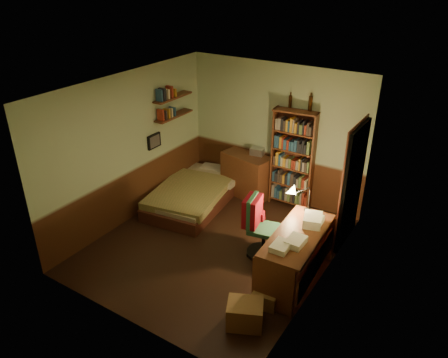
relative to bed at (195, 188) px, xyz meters
The scene contains 24 objects.
floor 1.50m from the bed, 41.31° to the right, with size 3.50×4.00×0.02m, color black.
ceiling 2.73m from the bed, 41.31° to the right, with size 3.50×4.00×0.02m, color silver.
wall_back 1.81m from the bed, 43.30° to the left, with size 3.50×0.02×2.60m, color #A1B78F.
wall_left 1.53m from the bed, 124.08° to the right, with size 0.02×4.00×2.60m, color #A1B78F.
wall_right 3.18m from the bed, 18.71° to the right, with size 0.02×4.00×2.60m, color #A1B78F.
wall_front 3.33m from the bed, 69.68° to the right, with size 3.50×0.02×2.60m, color #A1B78F.
doorway 2.92m from the bed, ahead, with size 0.06×0.90×2.00m, color black.
door_trim 2.89m from the bed, ahead, with size 0.02×0.98×2.08m, color #401C14.
bed is the anchor object (origin of this frame).
dresser 1.04m from the bed, 50.41° to the left, with size 0.95×0.48×0.85m, color #572C19.
mini_stereo 1.37m from the bed, 48.63° to the left, with size 0.25×0.19×0.14m, color #B2B2B7.
bookshelf 1.89m from the bed, 29.52° to the left, with size 0.80×0.25×1.86m, color #572C19.
bottle_left 2.37m from the bed, 35.53° to the left, with size 0.06×0.06×0.21m, color black.
bottle_right 2.62m from the bed, 29.39° to the left, with size 0.07×0.07×0.26m, color black.
desk 2.76m from the bed, 22.93° to the right, with size 0.61×1.48×0.79m, color #572C19.
paper_stack 2.77m from the bed, 15.75° to the right, with size 0.25×0.34×0.14m, color silver.
desk_lamp 2.56m from the bed, ahead, with size 0.16×0.16×0.53m, color black.
office_chair 2.03m from the bed, 22.57° to the right, with size 0.45×0.40×0.90m, color #2A5C3F.
red_jacket 2.08m from the bed, 30.64° to the right, with size 0.21×0.39×0.46m, color maroon.
wall_shelf_lower 1.40m from the bed, 166.37° to the left, with size 0.20×0.90×0.03m, color #572C19.
wall_shelf_upper 1.73m from the bed, 166.37° to the left, with size 0.20×0.90×0.03m, color #572C19.
framed_picture 1.18m from the bed, 149.02° to the right, with size 0.04×0.32×0.26m, color black.
cardboard_box_a 3.25m from the bed, 43.02° to the right, with size 0.45×0.36×0.34m, color olive.
cardboard_box_b 3.01m from the bed, 35.95° to the right, with size 0.32×0.27×0.23m, color olive.
Camera 1 is at (3.28, -4.89, 4.18)m, focal length 35.00 mm.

